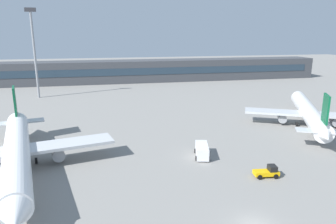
{
  "coord_description": "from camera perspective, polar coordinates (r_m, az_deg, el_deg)",
  "views": [
    {
      "loc": [
        -15.64,
        -27.38,
        20.55
      ],
      "look_at": [
        -1.13,
        40.0,
        3.0
      ],
      "focal_mm": 33.56,
      "sensor_mm": 36.0,
      "label": 1
    }
  ],
  "objects": [
    {
      "name": "airplane_near",
      "position": [
        52.37,
        -25.79,
        -6.56
      ],
      "size": [
        29.68,
        41.97,
        10.47
      ],
      "color": "white",
      "rests_on": "ground_plane"
    },
    {
      "name": "terminal_building",
      "position": [
        135.83,
        -5.5,
        7.43
      ],
      "size": [
        159.94,
        12.13,
        9.0
      ],
      "color": "#3F4247",
      "rests_on": "ground_plane"
    },
    {
      "name": "baggage_tug_yellow",
      "position": [
        48.82,
        17.66,
        -10.3
      ],
      "size": [
        3.75,
        2.15,
        1.75
      ],
      "color": "#F2B20C",
      "rests_on": "ground_plane"
    },
    {
      "name": "floodlight_tower_west",
      "position": [
        108.26,
        -23.16,
        10.73
      ],
      "size": [
        3.2,
        0.8,
        27.81
      ],
      "color": "gray",
      "rests_on": "ground_plane"
    },
    {
      "name": "airplane_mid",
      "position": [
        78.16,
        24.09,
        0.06
      ],
      "size": [
        26.89,
        37.17,
        9.93
      ],
      "color": "silver",
      "rests_on": "ground_plane"
    },
    {
      "name": "ground_plane",
      "position": [
        72.16,
        0.88,
        -2.26
      ],
      "size": [
        400.0,
        400.0,
        0.0
      ],
      "primitive_type": "plane",
      "color": "gray"
    },
    {
      "name": "service_van_white",
      "position": [
        53.85,
        6.18,
        -6.96
      ],
      "size": [
        3.25,
        5.53,
        2.08
      ],
      "color": "white",
      "rests_on": "ground_plane"
    }
  ]
}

